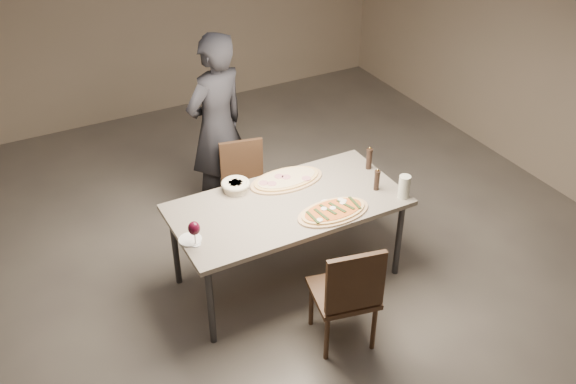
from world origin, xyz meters
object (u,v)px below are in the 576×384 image
dining_table (288,209)px  chair_far (245,183)px  carafe (404,187)px  chair_near (348,292)px  ham_pizza (287,179)px  pepper_mill_left (369,158)px  zucchini_pizza (333,211)px  diner (217,128)px  bread_basket (236,185)px

dining_table → chair_far: size_ratio=2.12×
dining_table → chair_far: bearing=90.6°
dining_table → carafe: 0.91m
carafe → chair_near: (-0.81, -0.50, -0.33)m
dining_table → ham_pizza: bearing=64.2°
pepper_mill_left → chair_near: size_ratio=0.22×
chair_near → zucchini_pizza: bearing=81.3°
ham_pizza → chair_far: bearing=81.9°
zucchini_pizza → carafe: carafe is taller
chair_far → diner: diner is taller
zucchini_pizza → ham_pizza: bearing=102.9°
dining_table → pepper_mill_left: pepper_mill_left is taller
pepper_mill_left → chair_near: bearing=-129.5°
zucchini_pizza → pepper_mill_left: size_ratio=2.85×
pepper_mill_left → ham_pizza: bearing=168.0°
carafe → diner: diner is taller
carafe → dining_table: bearing=157.2°
diner → ham_pizza: bearing=84.5°
carafe → chair_far: 1.47m
pepper_mill_left → chair_far: pepper_mill_left is taller
zucchini_pizza → pepper_mill_left: bearing=37.3°
dining_table → diner: size_ratio=1.03×
dining_table → pepper_mill_left: 0.85m
chair_near → chair_far: size_ratio=1.08×
bread_basket → carafe: 1.31m
dining_table → zucchini_pizza: (0.24, -0.28, 0.07)m
dining_table → pepper_mill_left: bearing=9.1°
chair_near → chair_far: (-0.03, 1.65, -0.04)m
bread_basket → chair_far: chair_far is taller
bread_basket → diner: 0.85m
dining_table → chair_near: bearing=-88.7°
zucchini_pizza → bread_basket: size_ratio=2.57×
bread_basket → pepper_mill_left: pepper_mill_left is taller
zucchini_pizza → dining_table: bearing=132.9°
pepper_mill_left → chair_near: 1.32m
dining_table → bread_basket: size_ratio=7.91×
zucchini_pizza → chair_far: (-0.24, 1.08, -0.29)m
carafe → bread_basket: bearing=148.0°
dining_table → carafe: carafe is taller
chair_near → chair_far: 1.65m
zucchini_pizza → diner: bearing=105.3°
pepper_mill_left → chair_far: bearing=141.5°
bread_basket → chair_far: bearing=58.7°
dining_table → chair_far: (-0.01, 0.80, -0.22)m
dining_table → carafe: size_ratio=9.55×
zucchini_pizza → chair_far: chair_far is taller
chair_near → chair_far: chair_near is taller
ham_pizza → dining_table: bearing=-139.3°
dining_table → zucchini_pizza: 0.37m
diner → carafe: bearing=101.5°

